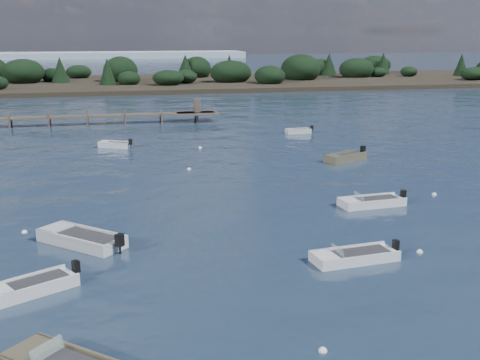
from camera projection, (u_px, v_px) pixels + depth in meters
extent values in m
plane|color=#172536|center=(156.00, 110.00, 83.38)|extent=(400.00, 400.00, 0.00)
cube|color=#B0B5B7|center=(82.00, 242.00, 30.77)|extent=(4.65, 4.57, 0.79)
cube|color=#B0B5B7|center=(57.00, 228.00, 31.57)|extent=(1.94, 1.95, 0.16)
cube|color=#29292B|center=(87.00, 237.00, 30.49)|extent=(3.31, 3.27, 0.13)
cube|color=#B0B5B7|center=(69.00, 238.00, 29.97)|extent=(3.50, 3.38, 0.16)
cube|color=#B0B5B7|center=(93.00, 229.00, 31.35)|extent=(3.50, 3.38, 0.16)
cube|color=black|center=(120.00, 240.00, 29.31)|extent=(0.49, 0.49, 0.62)
cylinder|color=black|center=(120.00, 250.00, 29.44)|extent=(0.16, 0.16, 0.62)
cube|color=silver|center=(114.00, 146.00, 56.47)|extent=(3.07, 2.30, 0.67)
cube|color=silver|center=(104.00, 142.00, 56.63)|extent=(1.07, 1.23, 0.13)
cube|color=#29292B|center=(117.00, 143.00, 56.34)|extent=(2.15, 1.69, 0.11)
cube|color=silver|center=(112.00, 143.00, 55.89)|extent=(2.61, 1.38, 0.13)
cube|color=silver|center=(117.00, 141.00, 56.86)|extent=(2.61, 1.38, 0.13)
cube|color=black|center=(130.00, 142.00, 55.96)|extent=(0.38, 0.41, 0.52)
cylinder|color=black|center=(131.00, 147.00, 56.07)|extent=(0.13, 0.13, 0.52)
cube|color=silver|center=(32.00, 290.00, 25.13)|extent=(3.88, 3.06, 0.66)
cube|color=#29292B|center=(38.00, 281.00, 25.24)|extent=(2.72, 2.23, 0.11)
cube|color=silver|center=(38.00, 286.00, 24.55)|extent=(3.21, 1.88, 0.13)
cube|color=silver|center=(25.00, 277.00, 25.52)|extent=(3.21, 1.88, 0.13)
cube|color=black|center=(76.00, 266.00, 26.32)|extent=(0.39, 0.41, 0.52)
cylinder|color=black|center=(77.00, 276.00, 26.43)|extent=(0.13, 0.13, 0.52)
cube|color=silver|center=(354.00, 259.00, 28.57)|extent=(4.26, 1.98, 0.60)
cube|color=silver|center=(325.00, 256.00, 28.00)|extent=(1.13, 1.49, 0.12)
cube|color=#29292B|center=(361.00, 253.00, 28.61)|extent=(2.91, 1.53, 0.10)
cube|color=silver|center=(362.00, 257.00, 27.83)|extent=(4.10, 0.55, 0.12)
cube|color=silver|center=(347.00, 247.00, 29.15)|extent=(4.10, 0.55, 0.12)
cube|color=black|center=(396.00, 245.00, 29.17)|extent=(0.27, 0.32, 0.47)
cylinder|color=black|center=(395.00, 253.00, 29.27)|extent=(0.09, 0.09, 0.47)
cube|color=silver|center=(338.00, 250.00, 28.16)|extent=(0.25, 1.12, 0.36)
cube|color=silver|center=(372.00, 204.00, 37.60)|extent=(4.20, 1.89, 0.63)
cube|color=silver|center=(350.00, 200.00, 37.06)|extent=(1.10, 1.47, 0.13)
cube|color=#29292B|center=(376.00, 199.00, 37.63)|extent=(2.87, 1.47, 0.11)
cube|color=silver|center=(378.00, 201.00, 36.85)|extent=(4.07, 0.46, 0.13)
cube|color=silver|center=(366.00, 196.00, 38.18)|extent=(4.07, 0.46, 0.13)
cube|color=black|center=(403.00, 194.00, 38.14)|extent=(0.28, 0.33, 0.50)
cylinder|color=black|center=(403.00, 200.00, 38.25)|extent=(0.10, 0.10, 0.50)
cube|color=silver|center=(359.00, 196.00, 37.20)|extent=(0.24, 1.12, 0.38)
cube|color=brown|center=(345.00, 159.00, 50.63)|extent=(4.11, 2.94, 0.78)
cube|color=brown|center=(333.00, 156.00, 49.63)|extent=(1.38, 1.53, 0.16)
cube|color=#29292B|center=(348.00, 155.00, 50.73)|extent=(2.87, 2.15, 0.13)
cube|color=brown|center=(351.00, 155.00, 50.04)|extent=(3.56, 1.81, 0.16)
cube|color=brown|center=(340.00, 153.00, 51.00)|extent=(3.56, 1.81, 0.16)
cube|color=black|center=(363.00, 149.00, 51.80)|extent=(0.45, 0.48, 0.61)
cylinder|color=black|center=(363.00, 155.00, 51.93)|extent=(0.15, 0.15, 0.61)
cube|color=#B0B5B7|center=(298.00, 133.00, 64.17)|extent=(2.67, 1.12, 0.62)
cube|color=#B0B5B7|center=(289.00, 130.00, 63.85)|extent=(0.66, 0.97, 0.12)
cube|color=#29292B|center=(300.00, 130.00, 64.15)|extent=(1.82, 0.89, 0.11)
cube|color=#B0B5B7|center=(300.00, 130.00, 63.63)|extent=(2.65, 0.16, 0.12)
cube|color=#B0B5B7|center=(297.00, 128.00, 64.53)|extent=(2.65, 0.16, 0.12)
cube|color=black|center=(312.00, 128.00, 64.41)|extent=(0.25, 0.31, 0.49)
cylinder|color=black|center=(312.00, 132.00, 64.51)|extent=(0.09, 0.09, 0.49)
cube|color=brown|center=(31.00, 350.00, 19.53)|extent=(1.95, 1.98, 0.15)
cube|color=brown|center=(91.00, 353.00, 19.33)|extent=(3.66, 3.38, 0.15)
cube|color=silver|center=(47.00, 349.00, 19.09)|extent=(1.00, 1.06, 0.44)
sphere|color=white|center=(323.00, 351.00, 20.49)|extent=(0.32, 0.32, 0.32)
sphere|color=white|center=(420.00, 252.00, 29.66)|extent=(0.32, 0.32, 0.32)
sphere|color=white|center=(24.00, 233.00, 32.57)|extent=(0.32, 0.32, 0.32)
sphere|color=white|center=(434.00, 195.00, 40.05)|extent=(0.32, 0.32, 0.32)
sphere|color=white|center=(200.00, 148.00, 56.10)|extent=(0.32, 0.32, 0.32)
sphere|color=white|center=(189.00, 169.00, 47.43)|extent=(0.32, 0.32, 0.32)
cube|color=brown|center=(197.00, 113.00, 72.62)|extent=(5.00, 3.20, 0.18)
cube|color=brown|center=(197.00, 106.00, 72.40)|extent=(0.80, 0.80, 1.60)
cylinder|color=brown|center=(9.00, 125.00, 67.42)|extent=(0.20, 0.20, 2.20)
cylinder|color=brown|center=(11.00, 123.00, 69.04)|extent=(0.20, 0.20, 2.20)
cylinder|color=brown|center=(49.00, 124.00, 68.32)|extent=(0.20, 0.20, 2.20)
cylinder|color=brown|center=(50.00, 121.00, 69.94)|extent=(0.20, 0.20, 2.20)
cylinder|color=brown|center=(87.00, 122.00, 69.22)|extent=(0.20, 0.20, 2.20)
cylinder|color=brown|center=(88.00, 120.00, 70.84)|extent=(0.20, 0.20, 2.20)
cylinder|color=brown|center=(125.00, 121.00, 70.12)|extent=(0.20, 0.20, 2.20)
cylinder|color=brown|center=(125.00, 119.00, 71.74)|extent=(0.20, 0.20, 2.20)
cylinder|color=brown|center=(162.00, 120.00, 71.02)|extent=(0.20, 0.20, 2.20)
cylinder|color=brown|center=(160.00, 118.00, 72.64)|extent=(0.20, 0.20, 2.20)
cylinder|color=brown|center=(197.00, 119.00, 71.92)|extent=(0.20, 0.20, 2.20)
cylinder|color=brown|center=(195.00, 117.00, 73.54)|extent=(0.20, 0.20, 2.20)
cube|color=black|center=(259.00, 83.00, 126.55)|extent=(190.00, 40.00, 1.60)
ellipsoid|color=black|center=(259.00, 70.00, 125.88)|extent=(180.50, 36.00, 4.40)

